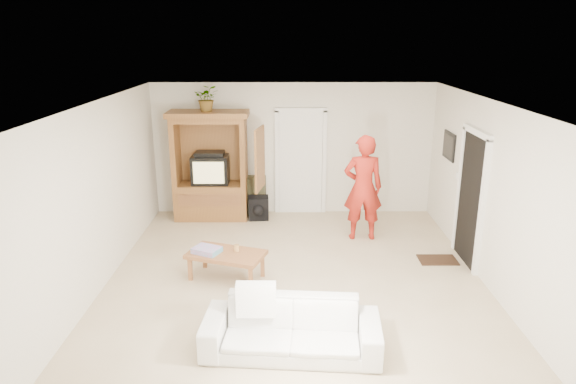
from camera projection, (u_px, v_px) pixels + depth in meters
name	position (u px, v px, depth m)	size (l,w,h in m)	color
floor	(295.00, 277.00, 7.65)	(6.00, 6.00, 0.00)	tan
ceiling	(296.00, 102.00, 6.89)	(6.00, 6.00, 0.00)	white
wall_back	(293.00, 149.00, 10.14)	(5.50, 5.50, 0.00)	silver
wall_front	(300.00, 298.00, 4.40)	(5.50, 5.50, 0.00)	silver
wall_left	(101.00, 194.00, 7.26)	(6.00, 6.00, 0.00)	silver
wall_right	(489.00, 194.00, 7.27)	(6.00, 6.00, 0.00)	silver
armoire	(212.00, 173.00, 9.92)	(1.82, 1.14, 2.10)	brown
door_back	(301.00, 163.00, 10.19)	(0.85, 0.05, 2.04)	white
doorway_right	(471.00, 200.00, 7.92)	(0.05, 0.90, 2.04)	black
framed_picture	(449.00, 146.00, 9.00)	(0.03, 0.60, 0.48)	black
doormat	(438.00, 260.00, 8.22)	(0.60, 0.40, 0.02)	#382316
plant	(207.00, 98.00, 9.47)	(0.44, 0.38, 0.49)	#4C7238
man	(363.00, 188.00, 8.88)	(0.68, 0.45, 1.86)	#AE2217
sofa	(291.00, 328.00, 5.79)	(1.99, 0.78, 0.58)	silver
coffee_table	(226.00, 256.00, 7.53)	(1.23, 0.92, 0.41)	brown
towel	(207.00, 250.00, 7.50)	(0.38, 0.28, 0.08)	#E84DA7
candle	(237.00, 248.00, 7.54)	(0.08, 0.08, 0.10)	tan
backpack_black	(259.00, 209.00, 9.96)	(0.38, 0.22, 0.47)	black
backpack_olive	(255.00, 195.00, 10.26)	(0.41, 0.30, 0.78)	#47442B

